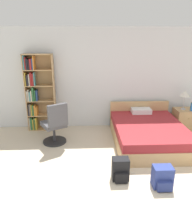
# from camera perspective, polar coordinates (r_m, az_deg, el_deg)

# --- Properties ---
(ground_plane) EXTENTS (14.00, 14.00, 0.00)m
(ground_plane) POSITION_cam_1_polar(r_m,az_deg,el_deg) (3.47, 10.94, -23.87)
(ground_plane) COLOR beige
(wall_back) EXTENTS (9.00, 0.06, 2.60)m
(wall_back) POSITION_cam_1_polar(r_m,az_deg,el_deg) (5.83, 4.53, 8.57)
(wall_back) COLOR silver
(wall_back) RESTS_ON ground_plane
(bookshelf) EXTENTS (0.73, 0.27, 1.97)m
(bookshelf) POSITION_cam_1_polar(r_m,az_deg,el_deg) (5.79, -15.24, 4.83)
(bookshelf) COLOR tan
(bookshelf) RESTS_ON ground_plane
(bed) EXTENTS (1.57, 2.05, 0.72)m
(bed) POSITION_cam_1_polar(r_m,az_deg,el_deg) (5.27, 13.34, -5.11)
(bed) COLOR tan
(bed) RESTS_ON ground_plane
(office_chair) EXTENTS (0.68, 0.72, 1.00)m
(office_chair) POSITION_cam_1_polar(r_m,az_deg,el_deg) (5.03, -10.62, -3.51)
(office_chair) COLOR #232326
(office_chair) RESTS_ON ground_plane
(nightstand) EXTENTS (0.52, 0.50, 0.55)m
(nightstand) POSITION_cam_1_polar(r_m,az_deg,el_deg) (6.27, 22.05, -1.77)
(nightstand) COLOR tan
(nightstand) RESTS_ON ground_plane
(table_lamp) EXTENTS (0.26, 0.26, 0.50)m
(table_lamp) POSITION_cam_1_polar(r_m,az_deg,el_deg) (6.06, 22.25, 4.31)
(table_lamp) COLOR #B2B2B7
(table_lamp) RESTS_ON nightstand
(water_bottle) EXTENTS (0.08, 0.08, 0.23)m
(water_bottle) POSITION_cam_1_polar(r_m,az_deg,el_deg) (6.09, 23.79, 1.26)
(water_bottle) COLOR teal
(water_bottle) RESTS_ON nightstand
(backpack_blue) EXTENTS (0.32, 0.29, 0.37)m
(backpack_blue) POSITION_cam_1_polar(r_m,az_deg,el_deg) (3.87, 16.99, -16.07)
(backpack_blue) COLOR navy
(backpack_blue) RESTS_ON ground_plane
(backpack_black) EXTENTS (0.29, 0.26, 0.40)m
(backpack_black) POSITION_cam_1_polar(r_m,az_deg,el_deg) (3.89, 6.42, -14.77)
(backpack_black) COLOR black
(backpack_black) RESTS_ON ground_plane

